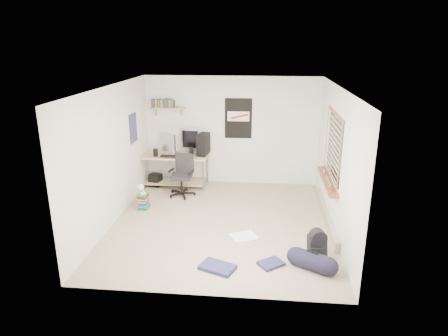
# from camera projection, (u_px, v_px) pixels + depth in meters

# --- Properties ---
(floor) EXTENTS (4.00, 4.50, 0.01)m
(floor) POSITION_uv_depth(u_px,v_px,m) (222.00, 223.00, 7.46)
(floor) COLOR gray
(floor) RESTS_ON ground
(ceiling) EXTENTS (4.00, 4.50, 0.01)m
(ceiling) POSITION_uv_depth(u_px,v_px,m) (222.00, 87.00, 6.70)
(ceiling) COLOR white
(ceiling) RESTS_ON ground
(back_wall) EXTENTS (4.00, 0.01, 2.50)m
(back_wall) POSITION_uv_depth(u_px,v_px,m) (232.00, 131.00, 9.22)
(back_wall) COLOR silver
(back_wall) RESTS_ON ground
(left_wall) EXTENTS (0.01, 4.50, 2.50)m
(left_wall) POSITION_uv_depth(u_px,v_px,m) (112.00, 155.00, 7.27)
(left_wall) COLOR silver
(left_wall) RESTS_ON ground
(right_wall) EXTENTS (0.01, 4.50, 2.50)m
(right_wall) POSITION_uv_depth(u_px,v_px,m) (337.00, 162.00, 6.89)
(right_wall) COLOR silver
(right_wall) RESTS_ON ground
(desk) EXTENTS (1.87, 1.40, 0.78)m
(desk) POSITION_uv_depth(u_px,v_px,m) (171.00, 170.00, 9.27)
(desk) COLOR tan
(desk) RESTS_ON floor
(monitor_left) EXTENTS (0.37, 0.23, 0.40)m
(monitor_left) POSITION_uv_depth(u_px,v_px,m) (169.00, 147.00, 8.91)
(monitor_left) COLOR #96969B
(monitor_left) RESTS_ON desk
(monitor_right) EXTENTS (0.42, 0.14, 0.45)m
(monitor_right) POSITION_uv_depth(u_px,v_px,m) (191.00, 143.00, 9.14)
(monitor_right) COLOR #ACABB1
(monitor_right) RESTS_ON desk
(pc_tower) EXTENTS (0.27, 0.47, 0.47)m
(pc_tower) POSITION_uv_depth(u_px,v_px,m) (203.00, 144.00, 9.01)
(pc_tower) COLOR black
(pc_tower) RESTS_ON desk
(keyboard) EXTENTS (0.39, 0.14, 0.02)m
(keyboard) POSITION_uv_depth(u_px,v_px,m) (169.00, 156.00, 8.88)
(keyboard) COLOR black
(keyboard) RESTS_ON desk
(speaker_left) EXTENTS (0.09, 0.09, 0.17)m
(speaker_left) POSITION_uv_depth(u_px,v_px,m) (156.00, 153.00, 8.87)
(speaker_left) COLOR black
(speaker_left) RESTS_ON desk
(speaker_right) EXTENTS (0.10, 0.10, 0.17)m
(speaker_right) POSITION_uv_depth(u_px,v_px,m) (191.00, 150.00, 9.07)
(speaker_right) COLOR black
(speaker_right) RESTS_ON desk
(office_chair) EXTENTS (0.71, 0.71, 0.91)m
(office_chair) POSITION_uv_depth(u_px,v_px,m) (181.00, 174.00, 8.62)
(office_chair) COLOR black
(office_chair) RESTS_ON floor
(wall_shelf) EXTENTS (0.80, 0.22, 0.24)m
(wall_shelf) POSITION_uv_depth(u_px,v_px,m) (168.00, 108.00, 9.08)
(wall_shelf) COLOR tan
(wall_shelf) RESTS_ON back_wall
(poster_back_wall) EXTENTS (0.62, 0.03, 0.92)m
(poster_back_wall) POSITION_uv_depth(u_px,v_px,m) (238.00, 118.00, 9.09)
(poster_back_wall) COLOR black
(poster_back_wall) RESTS_ON back_wall
(poster_left_wall) EXTENTS (0.02, 0.42, 0.60)m
(poster_left_wall) POSITION_uv_depth(u_px,v_px,m) (133.00, 128.00, 8.33)
(poster_left_wall) COLOR navy
(poster_left_wall) RESTS_ON left_wall
(window) EXTENTS (0.10, 1.50, 1.26)m
(window) POSITION_uv_depth(u_px,v_px,m) (332.00, 146.00, 7.12)
(window) COLOR brown
(window) RESTS_ON right_wall
(baseboard_heater) EXTENTS (0.08, 2.50, 0.18)m
(baseboard_heater) POSITION_uv_depth(u_px,v_px,m) (326.00, 216.00, 7.54)
(baseboard_heater) COLOR #B7B2A8
(baseboard_heater) RESTS_ON floor
(backpack) EXTENTS (0.32, 0.28, 0.37)m
(backpack) POSITION_uv_depth(u_px,v_px,m) (317.00, 246.00, 6.20)
(backpack) COLOR black
(backpack) RESTS_ON floor
(duffel_bag) EXTENTS (0.38, 0.38, 0.54)m
(duffel_bag) POSITION_uv_depth(u_px,v_px,m) (312.00, 261.00, 5.90)
(duffel_bag) COLOR black
(duffel_bag) RESTS_ON floor
(tshirt) EXTENTS (0.54, 0.51, 0.04)m
(tshirt) POSITION_uv_depth(u_px,v_px,m) (244.00, 237.00, 6.88)
(tshirt) COLOR white
(tshirt) RESTS_ON floor
(jeans_a) EXTENTS (0.60, 0.49, 0.06)m
(jeans_a) POSITION_uv_depth(u_px,v_px,m) (217.00, 267.00, 5.94)
(jeans_a) COLOR navy
(jeans_a) RESTS_ON floor
(jeans_b) EXTENTS (0.45, 0.43, 0.04)m
(jeans_b) POSITION_uv_depth(u_px,v_px,m) (271.00, 263.00, 6.05)
(jeans_b) COLOR #242350
(jeans_b) RESTS_ON floor
(book_stack) EXTENTS (0.50, 0.41, 0.33)m
(book_stack) POSITION_uv_depth(u_px,v_px,m) (143.00, 202.00, 8.03)
(book_stack) COLOR brown
(book_stack) RESTS_ON floor
(desk_lamp) EXTENTS (0.15, 0.23, 0.22)m
(desk_lamp) POSITION_uv_depth(u_px,v_px,m) (143.00, 192.00, 7.94)
(desk_lamp) COLOR silver
(desk_lamp) RESTS_ON book_stack
(subwoofer) EXTENTS (0.31, 0.31, 0.28)m
(subwoofer) POSITION_uv_depth(u_px,v_px,m) (155.00, 180.00, 9.32)
(subwoofer) COLOR black
(subwoofer) RESTS_ON floor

